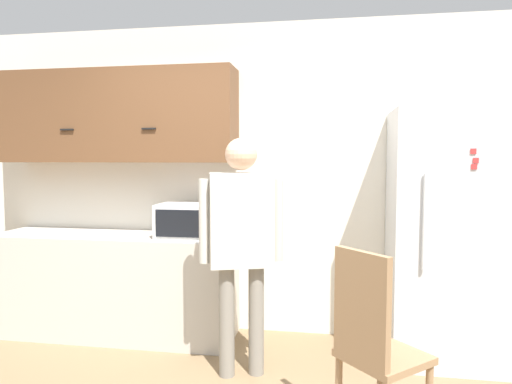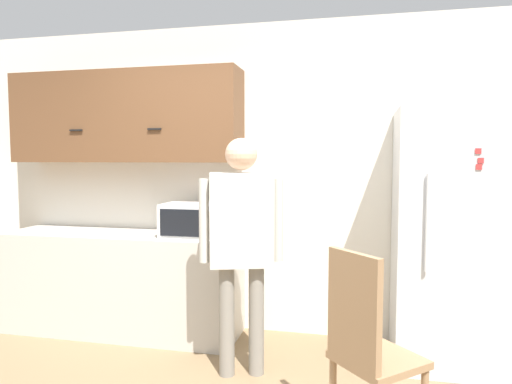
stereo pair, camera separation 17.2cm
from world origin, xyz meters
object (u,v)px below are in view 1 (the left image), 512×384
(person, at_px, (241,232))
(microwave, at_px, (191,221))
(refrigerator, at_px, (446,236))
(chair, at_px, (373,340))

(person, bearing_deg, microwave, 117.31)
(refrigerator, xyz_separation_m, chair, (-0.63, -1.16, -0.38))
(person, height_order, refrigerator, refrigerator)
(refrigerator, distance_m, chair, 1.37)
(refrigerator, relative_size, chair, 1.80)
(refrigerator, height_order, chair, refrigerator)
(person, distance_m, refrigerator, 1.56)
(microwave, relative_size, chair, 0.50)
(microwave, xyz_separation_m, refrigerator, (2.01, -0.01, -0.07))
(chair, bearing_deg, microwave, 7.40)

